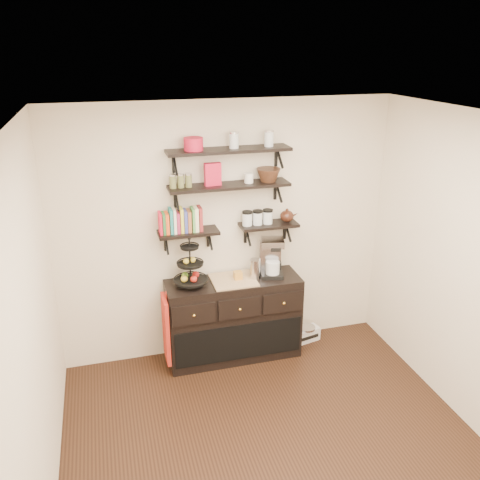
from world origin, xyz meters
name	(u,v)px	position (x,y,z in m)	size (l,w,h in m)	color
floor	(279,456)	(0.00, 0.00, 0.00)	(3.50, 3.50, 0.00)	black
ceiling	(291,125)	(0.00, 0.00, 2.70)	(3.50, 3.50, 0.02)	white
back_wall	(226,232)	(0.00, 1.75, 1.35)	(3.50, 0.02, 2.70)	#F1E3CC
left_wall	(29,349)	(-1.75, 0.00, 1.35)	(0.02, 3.50, 2.70)	#F1E3CC
shelf_top	(229,150)	(0.00, 1.62, 2.23)	(1.20, 0.27, 0.23)	black
shelf_mid	(229,186)	(0.00, 1.62, 1.88)	(1.20, 0.27, 0.23)	black
shelf_low_left	(188,233)	(-0.42, 1.63, 1.43)	(0.60, 0.25, 0.23)	black
shelf_low_right	(268,225)	(0.42, 1.63, 1.43)	(0.60, 0.25, 0.23)	black
cookbooks	(182,220)	(-0.47, 1.63, 1.57)	(0.43, 0.15, 0.26)	red
glass_canisters	(258,218)	(0.30, 1.63, 1.51)	(0.32, 0.10, 0.13)	silver
sideboard	(234,319)	(0.01, 1.51, 0.45)	(1.40, 0.50, 0.92)	black
fruit_stand	(191,270)	(-0.43, 1.52, 1.07)	(0.34, 0.34, 0.50)	black
candle	(238,275)	(0.06, 1.51, 0.96)	(0.08, 0.08, 0.08)	#BD802B
coffee_maker	(271,258)	(0.43, 1.54, 1.10)	(0.27, 0.26, 0.42)	black
thermal_carafe	(255,269)	(0.24, 1.49, 1.01)	(0.11, 0.11, 0.22)	silver
apron	(166,329)	(-0.72, 1.41, 0.50)	(0.04, 0.30, 0.70)	#B12F13
radio	(307,334)	(0.89, 1.58, 0.09)	(0.31, 0.23, 0.17)	silver
recipe_box	(213,174)	(-0.16, 1.61, 2.01)	(0.16, 0.06, 0.22)	red
walnut_bowl	(268,175)	(0.40, 1.61, 1.96)	(0.24, 0.24, 0.13)	black
ramekins	(249,178)	(0.20, 1.61, 1.95)	(0.09, 0.09, 0.10)	white
teapot	(287,215)	(0.62, 1.63, 1.52)	(0.19, 0.14, 0.14)	#35190F
red_pot	(193,144)	(-0.34, 1.61, 2.31)	(0.18, 0.18, 0.12)	red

